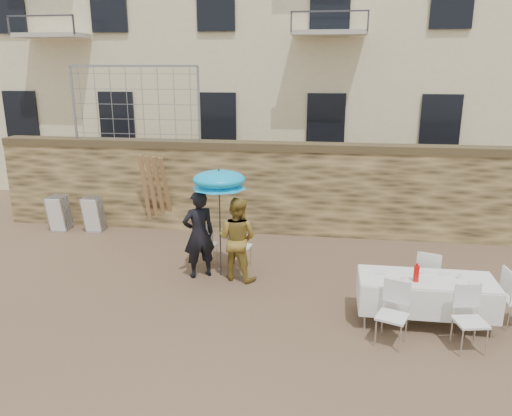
# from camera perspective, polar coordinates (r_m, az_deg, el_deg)

# --- Properties ---
(ground) EXTENTS (80.00, 80.00, 0.00)m
(ground) POSITION_cam_1_polar(r_m,az_deg,el_deg) (8.09, -5.25, -13.78)
(ground) COLOR brown
(ground) RESTS_ON ground
(stone_wall) EXTENTS (13.00, 0.50, 2.20)m
(stone_wall) POSITION_cam_1_polar(r_m,az_deg,el_deg) (12.29, 0.07, 2.27)
(stone_wall) COLOR olive
(stone_wall) RESTS_ON ground
(chain_link_fence) EXTENTS (3.20, 0.06, 1.80)m
(chain_link_fence) POSITION_cam_1_polar(r_m,az_deg,el_deg) (12.76, -13.65, 11.44)
(chain_link_fence) COLOR gray
(chain_link_fence) RESTS_ON stone_wall
(man_suit) EXTENTS (0.76, 0.69, 1.74)m
(man_suit) POSITION_cam_1_polar(r_m,az_deg,el_deg) (9.70, -6.56, -3.01)
(man_suit) COLOR black
(man_suit) RESTS_ON ground
(woman_dress) EXTENTS (0.93, 0.81, 1.63)m
(woman_dress) POSITION_cam_1_polar(r_m,az_deg,el_deg) (9.56, -2.19, -3.54)
(woman_dress) COLOR gold
(woman_dress) RESTS_ON ground
(umbrella) EXTENTS (1.05, 1.05, 2.00)m
(umbrella) POSITION_cam_1_polar(r_m,az_deg,el_deg) (9.43, -4.24, 2.90)
(umbrella) COLOR #3F3F44
(umbrella) RESTS_ON ground
(couple_chair_left) EXTENTS (0.49, 0.49, 0.96)m
(couple_chair_left) POSITION_cam_1_polar(r_m,az_deg,el_deg) (10.33, -5.71, -4.07)
(couple_chair_left) COLOR white
(couple_chair_left) RESTS_ON ground
(couple_chair_right) EXTENTS (0.55, 0.55, 0.96)m
(couple_chair_right) POSITION_cam_1_polar(r_m,az_deg,el_deg) (10.19, -1.88, -4.29)
(couple_chair_right) COLOR white
(couple_chair_right) RESTS_ON ground
(banquet_table) EXTENTS (2.10, 0.85, 0.78)m
(banquet_table) POSITION_cam_1_polar(r_m,az_deg,el_deg) (8.41, 18.95, -7.87)
(banquet_table) COLOR white
(banquet_table) RESTS_ON ground
(soda_bottle) EXTENTS (0.09, 0.09, 0.26)m
(soda_bottle) POSITION_cam_1_polar(r_m,az_deg,el_deg) (8.17, 17.85, -7.14)
(soda_bottle) COLOR red
(soda_bottle) RESTS_ON banquet_table
(table_chair_front_left) EXTENTS (0.62, 0.62, 0.96)m
(table_chair_front_left) POSITION_cam_1_polar(r_m,az_deg,el_deg) (7.75, 15.30, -11.70)
(table_chair_front_left) COLOR white
(table_chair_front_left) RESTS_ON ground
(table_chair_front_right) EXTENTS (0.57, 0.57, 0.96)m
(table_chair_front_right) POSITION_cam_1_polar(r_m,az_deg,el_deg) (7.97, 23.33, -11.70)
(table_chair_front_right) COLOR white
(table_chair_front_right) RESTS_ON ground
(table_chair_back) EXTENTS (0.62, 0.62, 0.96)m
(table_chair_back) POSITION_cam_1_polar(r_m,az_deg,el_deg) (9.27, 19.19, -7.34)
(table_chair_back) COLOR white
(table_chair_back) RESTS_ON ground
(chair_stack_left) EXTENTS (0.46, 0.55, 0.92)m
(chair_stack_left) POSITION_cam_1_polar(r_m,az_deg,el_deg) (13.59, -21.16, -0.27)
(chair_stack_left) COLOR white
(chair_stack_left) RESTS_ON ground
(chair_stack_right) EXTENTS (0.46, 0.47, 0.92)m
(chair_stack_right) POSITION_cam_1_polar(r_m,az_deg,el_deg) (13.18, -17.75, -0.44)
(chair_stack_right) COLOR white
(chair_stack_right) RESTS_ON ground
(wood_planks) EXTENTS (0.70, 0.20, 2.00)m
(wood_planks) POSITION_cam_1_polar(r_m,az_deg,el_deg) (12.48, -11.20, 1.71)
(wood_planks) COLOR #A37749
(wood_planks) RESTS_ON ground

